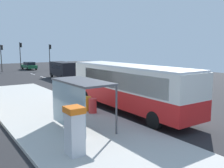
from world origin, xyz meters
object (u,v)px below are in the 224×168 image
Objects in this scene: recycling_bin_orange at (87,104)px; white_van at (62,69)px; bus at (128,85)px; ticket_machine at (75,130)px; traffic_light_far_side at (2,54)px; traffic_light_median at (21,52)px; recycling_bin_red at (93,106)px; bus_shelter at (77,92)px; sedan_near at (29,66)px; traffic_light_near_side at (50,53)px.

white_van is at bearing 71.30° from recycling_bin_orange.
bus is at bearing -100.99° from white_van.
white_van is 26.71m from ticket_machine.
traffic_light_median is (3.49, 0.80, 0.27)m from traffic_light_far_side.
traffic_light_median is at bearing 12.89° from traffic_light_far_side.
traffic_light_far_side is at bearing 110.36° from white_van.
traffic_light_median is (4.60, 34.69, 2.85)m from recycling_bin_red.
traffic_light_far_side is (-1.39, 34.43, 1.39)m from bus.
bus_shelter is (-8.61, -21.82, 0.75)m from white_van.
traffic_light_far_side reaches higher than recycling_bin_red.
ticket_machine is at bearing -122.99° from recycling_bin_orange.
white_van reaches higher than sedan_near.
sedan_near is 0.85× the size of traffic_light_median.
traffic_light_median is at bearing 79.55° from bus_shelter.
bus is at bearing -12.24° from recycling_bin_red.
recycling_bin_red is (-6.40, -19.61, -0.69)m from white_van.
white_van is at bearing 67.65° from ticket_machine.
bus_shelter is (-2.21, -2.91, 1.44)m from recycling_bin_orange.
recycling_bin_orange is (0.00, 0.70, 0.00)m from recycling_bin_red.
traffic_light_median is (-1.91, -1.50, 2.71)m from sedan_near.
bus_shelter is (-6.81, -36.90, -1.41)m from traffic_light_median.
bus is 2.10× the size of white_van.
traffic_light_far_side reaches higher than ticket_machine.
bus reaches higher than sedan_near.
bus is 11.61× the size of recycling_bin_orange.
recycling_bin_orange is 34.42m from traffic_light_median.
recycling_bin_orange is (-6.50, -35.49, -0.14)m from sedan_near.
traffic_light_far_side is 0.92× the size of traffic_light_median.
sedan_near is at bearing 38.20° from traffic_light_median.
traffic_light_near_side reaches higher than recycling_bin_orange.
traffic_light_near_side is at bearing -5.32° from traffic_light_far_side.
recycling_bin_red is 0.18× the size of traffic_light_median.
traffic_light_far_side is (4.86, 38.98, 2.06)m from ticket_machine.
recycling_bin_orange is (-2.49, 1.24, -1.19)m from bus.
traffic_light_median is at bearing 162.59° from traffic_light_near_side.
traffic_light_near_side is (3.20, -3.10, 2.52)m from sedan_near.
bus_shelter is at bearing 61.79° from ticket_machine.
bus is 2.45× the size of sedan_near.
traffic_light_far_side is at bearing 84.76° from bus_shelter.
ticket_machine is (-6.25, -4.55, -0.67)m from bus.
recycling_bin_red is at bearing -108.07° from white_van.
recycling_bin_red is 0.20× the size of traffic_light_far_side.
sedan_near is 36.08m from recycling_bin_orange.
white_van is 16.59m from sedan_near.
recycling_bin_red is (-2.49, 0.54, -1.19)m from bus.
bus reaches higher than recycling_bin_red.
bus_shelter is at bearing -108.65° from traffic_light_near_side.
sedan_near is 4.73× the size of recycling_bin_red.
sedan_near reaches higher than recycling_bin_red.
sedan_near is at bearing 135.87° from traffic_light_near_side.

